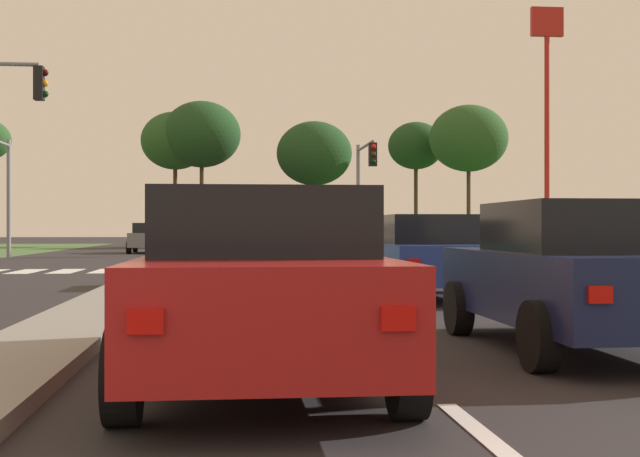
{
  "coord_description": "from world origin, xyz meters",
  "views": [
    {
      "loc": [
        1.96,
        -1.12,
        1.27
      ],
      "look_at": [
        5.95,
        37.33,
        1.28
      ],
      "focal_mm": 47.74,
      "sensor_mm": 36.0,
      "label": 1
    }
  ],
  "objects_px": {
    "car_navy_near": "(575,275)",
    "treeline_seventh": "(469,139)",
    "treeline_third": "(175,141)",
    "fastfood_pole_sign": "(547,76)",
    "treeline_fourth": "(202,135)",
    "car_teal_fourth": "(244,251)",
    "treeline_fifth": "(314,154)",
    "pedestrian_at_median": "(199,229)",
    "car_grey_sixth": "(149,238)",
    "treeline_sixth": "(416,146)",
    "traffic_signal_far_right": "(364,177)",
    "car_blue_fifth": "(427,256)",
    "car_beige_second": "(169,235)",
    "car_red_third": "(260,286)"
  },
  "relations": [
    {
      "from": "treeline_fifth",
      "to": "treeline_sixth",
      "type": "relative_size",
      "value": 0.93
    },
    {
      "from": "car_navy_near",
      "to": "treeline_third",
      "type": "height_order",
      "value": "treeline_third"
    },
    {
      "from": "treeline_third",
      "to": "treeline_sixth",
      "type": "xyz_separation_m",
      "value": [
        18.13,
        1.47,
        -0.05
      ]
    },
    {
      "from": "car_grey_sixth",
      "to": "treeline_third",
      "type": "bearing_deg",
      "value": -90.63
    },
    {
      "from": "car_blue_fifth",
      "to": "traffic_signal_far_right",
      "type": "relative_size",
      "value": 0.84
    },
    {
      "from": "car_grey_sixth",
      "to": "car_navy_near",
      "type": "bearing_deg",
      "value": 102.18
    },
    {
      "from": "fastfood_pole_sign",
      "to": "treeline_sixth",
      "type": "distance_m",
      "value": 19.09
    },
    {
      "from": "car_teal_fourth",
      "to": "treeline_fifth",
      "type": "bearing_deg",
      "value": 82.21
    },
    {
      "from": "car_teal_fourth",
      "to": "treeline_third",
      "type": "relative_size",
      "value": 0.45
    },
    {
      "from": "pedestrian_at_median",
      "to": "fastfood_pole_sign",
      "type": "distance_m",
      "value": 20.79
    },
    {
      "from": "treeline_fourth",
      "to": "car_teal_fourth",
      "type": "bearing_deg",
      "value": -86.69
    },
    {
      "from": "car_navy_near",
      "to": "treeline_third",
      "type": "distance_m",
      "value": 54.89
    },
    {
      "from": "treeline_fifth",
      "to": "treeline_sixth",
      "type": "bearing_deg",
      "value": 29.25
    },
    {
      "from": "fastfood_pole_sign",
      "to": "treeline_fifth",
      "type": "distance_m",
      "value": 18.45
    },
    {
      "from": "car_teal_fourth",
      "to": "treeline_fifth",
      "type": "distance_m",
      "value": 40.81
    },
    {
      "from": "car_navy_near",
      "to": "treeline_seventh",
      "type": "height_order",
      "value": "treeline_seventh"
    },
    {
      "from": "treeline_third",
      "to": "treeline_fourth",
      "type": "distance_m",
      "value": 2.21
    },
    {
      "from": "fastfood_pole_sign",
      "to": "treeline_sixth",
      "type": "relative_size",
      "value": 1.43
    },
    {
      "from": "treeline_seventh",
      "to": "treeline_third",
      "type": "bearing_deg",
      "value": 170.85
    },
    {
      "from": "car_blue_fifth",
      "to": "car_grey_sixth",
      "type": "relative_size",
      "value": 0.94
    },
    {
      "from": "car_teal_fourth",
      "to": "car_blue_fifth",
      "type": "bearing_deg",
      "value": -50.63
    },
    {
      "from": "treeline_fourth",
      "to": "car_navy_near",
      "type": "bearing_deg",
      "value": -83.8
    },
    {
      "from": "traffic_signal_far_right",
      "to": "treeline_fifth",
      "type": "relative_size",
      "value": 0.57
    },
    {
      "from": "car_red_third",
      "to": "traffic_signal_far_right",
      "type": "height_order",
      "value": "traffic_signal_far_right"
    },
    {
      "from": "fastfood_pole_sign",
      "to": "treeline_fourth",
      "type": "distance_m",
      "value": 25.39
    },
    {
      "from": "pedestrian_at_median",
      "to": "treeline_sixth",
      "type": "xyz_separation_m",
      "value": [
        15.74,
        19.45,
        6.35
      ]
    },
    {
      "from": "treeline_fourth",
      "to": "treeline_fifth",
      "type": "xyz_separation_m",
      "value": [
        7.91,
        -2.2,
        -1.51
      ]
    },
    {
      "from": "car_navy_near",
      "to": "car_beige_second",
      "type": "height_order",
      "value": "car_beige_second"
    },
    {
      "from": "car_red_third",
      "to": "traffic_signal_far_right",
      "type": "distance_m",
      "value": 29.75
    },
    {
      "from": "car_blue_fifth",
      "to": "treeline_third",
      "type": "height_order",
      "value": "treeline_third"
    },
    {
      "from": "pedestrian_at_median",
      "to": "treeline_fourth",
      "type": "relative_size",
      "value": 0.17
    },
    {
      "from": "fastfood_pole_sign",
      "to": "treeline_third",
      "type": "xyz_separation_m",
      "value": [
        -21.38,
        17.23,
        -2.02
      ]
    },
    {
      "from": "pedestrian_at_median",
      "to": "car_teal_fourth",
      "type": "bearing_deg",
      "value": 33.56
    },
    {
      "from": "car_teal_fourth",
      "to": "car_beige_second",
      "type": "bearing_deg",
      "value": 96.58
    },
    {
      "from": "car_beige_second",
      "to": "treeline_seventh",
      "type": "relative_size",
      "value": 0.42
    },
    {
      "from": "car_teal_fourth",
      "to": "treeline_fifth",
      "type": "height_order",
      "value": "treeline_fifth"
    },
    {
      "from": "car_red_third",
      "to": "car_blue_fifth",
      "type": "distance_m",
      "value": 8.95
    },
    {
      "from": "treeline_third",
      "to": "fastfood_pole_sign",
      "type": "bearing_deg",
      "value": -38.86
    },
    {
      "from": "car_beige_second",
      "to": "car_red_third",
      "type": "distance_m",
      "value": 52.43
    },
    {
      "from": "car_blue_fifth",
      "to": "pedestrian_at_median",
      "type": "distance_m",
      "value": 29.72
    },
    {
      "from": "fastfood_pole_sign",
      "to": "treeline_third",
      "type": "bearing_deg",
      "value": 141.14
    },
    {
      "from": "car_blue_fifth",
      "to": "treeline_seventh",
      "type": "xyz_separation_m",
      "value": [
        13.22,
        43.85,
        6.92
      ]
    },
    {
      "from": "treeline_third",
      "to": "treeline_fifth",
      "type": "height_order",
      "value": "treeline_third"
    },
    {
      "from": "treeline_third",
      "to": "treeline_seventh",
      "type": "distance_m",
      "value": 21.17
    },
    {
      "from": "car_teal_fourth",
      "to": "treeline_fifth",
      "type": "relative_size",
      "value": 0.5
    },
    {
      "from": "fastfood_pole_sign",
      "to": "treeline_seventh",
      "type": "height_order",
      "value": "fastfood_pole_sign"
    },
    {
      "from": "car_blue_fifth",
      "to": "car_beige_second",
      "type": "bearing_deg",
      "value": 100.2
    },
    {
      "from": "car_teal_fourth",
      "to": "treeline_seventh",
      "type": "height_order",
      "value": "treeline_seventh"
    },
    {
      "from": "car_navy_near",
      "to": "treeline_fourth",
      "type": "xyz_separation_m",
      "value": [
        -5.75,
        52.95,
        7.24
      ]
    },
    {
      "from": "car_beige_second",
      "to": "car_blue_fifth",
      "type": "distance_m",
      "value": 44.63
    }
  ]
}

